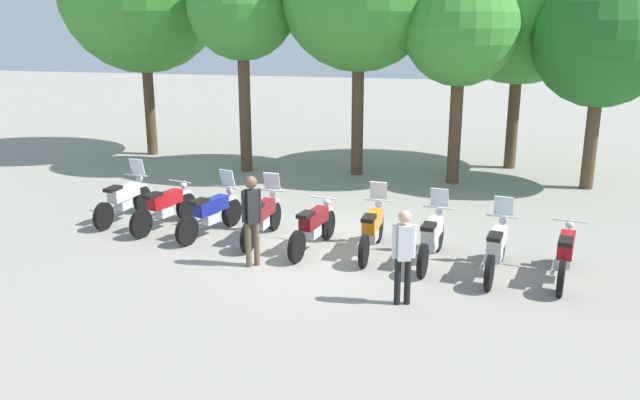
{
  "coord_description": "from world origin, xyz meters",
  "views": [
    {
      "loc": [
        3.05,
        -12.65,
        4.66
      ],
      "look_at": [
        0.0,
        0.5,
        0.9
      ],
      "focal_mm": 36.86,
      "sensor_mm": 36.0,
      "label": 1
    }
  ],
  "objects_px": {
    "tree_5": "(602,39)",
    "motorcycle_2": "(211,212)",
    "person_1": "(252,213)",
    "motorcycle_1": "(165,207)",
    "motorcycle_0": "(124,199)",
    "motorcycle_5": "(372,229)",
    "tree_1": "(242,7)",
    "motorcycle_7": "(497,248)",
    "motorcycle_8": "(565,254)",
    "motorcycle_6": "(432,237)",
    "motorcycle_3": "(262,217)",
    "motorcycle_4": "(313,226)",
    "tree_4": "(522,2)",
    "tree_3": "(461,29)",
    "person_0": "(404,250)"
  },
  "relations": [
    {
      "from": "motorcycle_8",
      "to": "tree_5",
      "type": "bearing_deg",
      "value": -0.7
    },
    {
      "from": "motorcycle_6",
      "to": "motorcycle_8",
      "type": "height_order",
      "value": "motorcycle_6"
    },
    {
      "from": "motorcycle_7",
      "to": "person_1",
      "type": "bearing_deg",
      "value": 107.41
    },
    {
      "from": "motorcycle_2",
      "to": "motorcycle_6",
      "type": "xyz_separation_m",
      "value": [
        4.86,
        -0.62,
        0.0
      ]
    },
    {
      "from": "motorcycle_4",
      "to": "motorcycle_8",
      "type": "relative_size",
      "value": 1.0
    },
    {
      "from": "tree_1",
      "to": "person_1",
      "type": "bearing_deg",
      "value": -69.95
    },
    {
      "from": "motorcycle_0",
      "to": "motorcycle_6",
      "type": "height_order",
      "value": "same"
    },
    {
      "from": "tree_1",
      "to": "tree_3",
      "type": "height_order",
      "value": "tree_1"
    },
    {
      "from": "person_0",
      "to": "motorcycle_6",
      "type": "bearing_deg",
      "value": 152.6
    },
    {
      "from": "motorcycle_2",
      "to": "motorcycle_4",
      "type": "bearing_deg",
      "value": -83.13
    },
    {
      "from": "tree_4",
      "to": "motorcycle_7",
      "type": "bearing_deg",
      "value": -94.06
    },
    {
      "from": "motorcycle_3",
      "to": "motorcycle_0",
      "type": "bearing_deg",
      "value": 83.18
    },
    {
      "from": "person_0",
      "to": "tree_5",
      "type": "xyz_separation_m",
      "value": [
        4.23,
        8.99,
        3.16
      ]
    },
    {
      "from": "motorcycle_5",
      "to": "tree_3",
      "type": "bearing_deg",
      "value": -9.82
    },
    {
      "from": "motorcycle_2",
      "to": "person_1",
      "type": "xyz_separation_m",
      "value": [
        1.5,
        -1.6,
        0.55
      ]
    },
    {
      "from": "person_1",
      "to": "motorcycle_1",
      "type": "bearing_deg",
      "value": 14.65
    },
    {
      "from": "tree_5",
      "to": "motorcycle_5",
      "type": "bearing_deg",
      "value": -127.65
    },
    {
      "from": "motorcycle_4",
      "to": "person_1",
      "type": "xyz_separation_m",
      "value": [
        -0.92,
        -1.18,
        0.56
      ]
    },
    {
      "from": "motorcycle_2",
      "to": "motorcycle_5",
      "type": "distance_m",
      "value": 3.66
    },
    {
      "from": "motorcycle_8",
      "to": "person_0",
      "type": "xyz_separation_m",
      "value": [
        -2.78,
        -1.75,
        0.45
      ]
    },
    {
      "from": "motorcycle_4",
      "to": "tree_1",
      "type": "relative_size",
      "value": 0.33
    },
    {
      "from": "motorcycle_4",
      "to": "tree_1",
      "type": "distance_m",
      "value": 8.84
    },
    {
      "from": "motorcycle_7",
      "to": "motorcycle_8",
      "type": "distance_m",
      "value": 1.21
    },
    {
      "from": "tree_5",
      "to": "motorcycle_2",
      "type": "bearing_deg",
      "value": -144.36
    },
    {
      "from": "motorcycle_6",
      "to": "tree_5",
      "type": "xyz_separation_m",
      "value": [
        3.89,
        6.9,
        3.6
      ]
    },
    {
      "from": "motorcycle_3",
      "to": "person_1",
      "type": "xyz_separation_m",
      "value": [
        0.29,
        -1.53,
        0.55
      ]
    },
    {
      "from": "motorcycle_5",
      "to": "tree_5",
      "type": "relative_size",
      "value": 0.37
    },
    {
      "from": "motorcycle_4",
      "to": "person_1",
      "type": "distance_m",
      "value": 1.6
    },
    {
      "from": "motorcycle_4",
      "to": "motorcycle_8",
      "type": "height_order",
      "value": "same"
    },
    {
      "from": "motorcycle_8",
      "to": "tree_3",
      "type": "bearing_deg",
      "value": 28.38
    },
    {
      "from": "motorcycle_0",
      "to": "tree_5",
      "type": "height_order",
      "value": "tree_5"
    },
    {
      "from": "person_1",
      "to": "motorcycle_5",
      "type": "bearing_deg",
      "value": -101.07
    },
    {
      "from": "tree_1",
      "to": "tree_3",
      "type": "bearing_deg",
      "value": -0.97
    },
    {
      "from": "motorcycle_8",
      "to": "motorcycle_5",
      "type": "bearing_deg",
      "value": 91.01
    },
    {
      "from": "tree_3",
      "to": "tree_4",
      "type": "relative_size",
      "value": 0.79
    },
    {
      "from": "tree_4",
      "to": "motorcycle_6",
      "type": "bearing_deg",
      "value": -101.68
    },
    {
      "from": "motorcycle_7",
      "to": "tree_4",
      "type": "bearing_deg",
      "value": 5.41
    },
    {
      "from": "motorcycle_5",
      "to": "motorcycle_8",
      "type": "xyz_separation_m",
      "value": [
        3.65,
        -0.62,
        -0.01
      ]
    },
    {
      "from": "motorcycle_7",
      "to": "tree_4",
      "type": "height_order",
      "value": "tree_4"
    },
    {
      "from": "person_1",
      "to": "tree_5",
      "type": "distance_m",
      "value": 11.13
    },
    {
      "from": "motorcycle_2",
      "to": "tree_3",
      "type": "distance_m",
      "value": 8.79
    },
    {
      "from": "motorcycle_3",
      "to": "motorcycle_6",
      "type": "xyz_separation_m",
      "value": [
        3.65,
        -0.55,
        0.0
      ]
    },
    {
      "from": "motorcycle_0",
      "to": "motorcycle_5",
      "type": "bearing_deg",
      "value": -93.17
    },
    {
      "from": "motorcycle_8",
      "to": "person_1",
      "type": "xyz_separation_m",
      "value": [
        -5.79,
        -0.63,
        0.56
      ]
    },
    {
      "from": "motorcycle_3",
      "to": "tree_5",
      "type": "bearing_deg",
      "value": -46.51
    },
    {
      "from": "tree_1",
      "to": "tree_3",
      "type": "distance_m",
      "value": 6.41
    },
    {
      "from": "tree_4",
      "to": "motorcycle_8",
      "type": "bearing_deg",
      "value": -86.73
    },
    {
      "from": "person_1",
      "to": "tree_5",
      "type": "bearing_deg",
      "value": -84.03
    },
    {
      "from": "motorcycle_1",
      "to": "motorcycle_8",
      "type": "xyz_separation_m",
      "value": [
        8.51,
        -1.2,
        0.0
      ]
    },
    {
      "from": "motorcycle_2",
      "to": "tree_4",
      "type": "relative_size",
      "value": 0.28
    }
  ]
}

